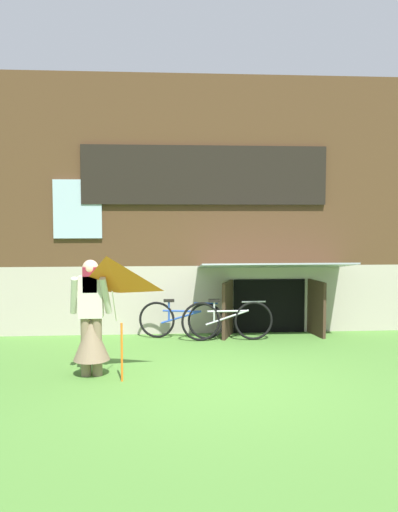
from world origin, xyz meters
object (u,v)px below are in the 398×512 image
object	(u,v)px
person	(91,327)
kite	(107,288)
bicycle_blue	(181,320)
bicycle_silver	(227,320)

from	to	relation	value
person	kite	world-z (taller)	person
person	bicycle_blue	size ratio (longest dim) A/B	1.05
kite	bicycle_silver	size ratio (longest dim) A/B	0.97
bicycle_blue	bicycle_silver	bearing A→B (deg)	-1.57
person	bicycle_blue	world-z (taller)	person
kite	bicycle_blue	bearing A→B (deg)	68.59
person	bicycle_blue	distance (m)	2.62
person	bicycle_silver	world-z (taller)	person
bicycle_silver	kite	bearing A→B (deg)	-127.97
kite	bicycle_blue	world-z (taller)	kite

